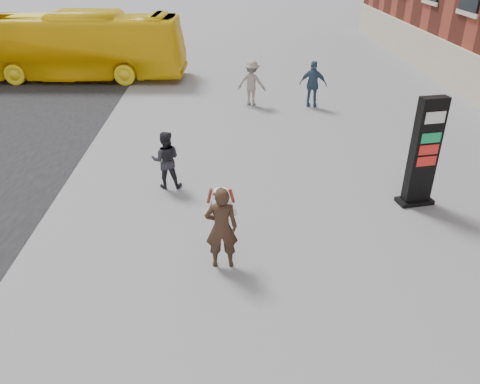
{
  "coord_description": "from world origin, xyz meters",
  "views": [
    {
      "loc": [
        -0.57,
        -8.3,
        5.81
      ],
      "look_at": [
        -0.32,
        0.39,
        1.14
      ],
      "focal_mm": 35.0,
      "sensor_mm": 36.0,
      "label": 1
    }
  ],
  "objects_px": {
    "pedestrian_a": "(166,160)",
    "pedestrian_b": "(252,83)",
    "woman": "(221,227)",
    "bus": "(66,46)",
    "pedestrian_c": "(313,84)",
    "info_pylon": "(424,153)"
  },
  "relations": [
    {
      "from": "pedestrian_a",
      "to": "pedestrian_b",
      "type": "bearing_deg",
      "value": -111.81
    },
    {
      "from": "woman",
      "to": "pedestrian_b",
      "type": "xyz_separation_m",
      "value": [
        1.13,
        10.55,
        -0.03
      ]
    },
    {
      "from": "bus",
      "to": "pedestrian_c",
      "type": "distance_m",
      "value": 11.76
    },
    {
      "from": "woman",
      "to": "bus",
      "type": "height_order",
      "value": "bus"
    },
    {
      "from": "pedestrian_b",
      "to": "woman",
      "type": "bearing_deg",
      "value": 101.4
    },
    {
      "from": "bus",
      "to": "pedestrian_b",
      "type": "xyz_separation_m",
      "value": [
        8.42,
        -4.25,
        -0.64
      ]
    },
    {
      "from": "woman",
      "to": "bus",
      "type": "bearing_deg",
      "value": -64.86
    },
    {
      "from": "woman",
      "to": "pedestrian_c",
      "type": "xyz_separation_m",
      "value": [
        3.5,
        10.19,
        -0.01
      ]
    },
    {
      "from": "bus",
      "to": "info_pylon",
      "type": "bearing_deg",
      "value": -133.33
    },
    {
      "from": "pedestrian_b",
      "to": "pedestrian_c",
      "type": "height_order",
      "value": "pedestrian_c"
    },
    {
      "from": "info_pylon",
      "to": "pedestrian_c",
      "type": "bearing_deg",
      "value": 88.83
    },
    {
      "from": "pedestrian_a",
      "to": "pedestrian_c",
      "type": "bearing_deg",
      "value": -128.18
    },
    {
      "from": "info_pylon",
      "to": "woman",
      "type": "relative_size",
      "value": 1.54
    },
    {
      "from": "woman",
      "to": "info_pylon",
      "type": "bearing_deg",
      "value": -154.6
    },
    {
      "from": "pedestrian_c",
      "to": "bus",
      "type": "bearing_deg",
      "value": -6.18
    },
    {
      "from": "bus",
      "to": "pedestrian_c",
      "type": "bearing_deg",
      "value": -110.8
    },
    {
      "from": "pedestrian_a",
      "to": "info_pylon",
      "type": "bearing_deg",
      "value": 168.67
    },
    {
      "from": "bus",
      "to": "pedestrian_a",
      "type": "distance_m",
      "value": 12.76
    },
    {
      "from": "info_pylon",
      "to": "pedestrian_c",
      "type": "distance_m",
      "value": 7.91
    },
    {
      "from": "woman",
      "to": "pedestrian_c",
      "type": "height_order",
      "value": "pedestrian_c"
    },
    {
      "from": "woman",
      "to": "pedestrian_a",
      "type": "xyz_separation_m",
      "value": [
        -1.47,
        3.48,
        -0.13
      ]
    },
    {
      "from": "woman",
      "to": "pedestrian_b",
      "type": "bearing_deg",
      "value": -97.2
    }
  ]
}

